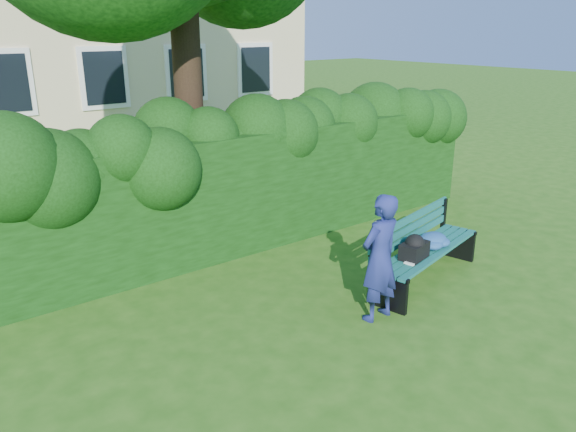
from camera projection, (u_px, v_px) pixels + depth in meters
ground at (317, 299)px, 7.14m from camera, size 80.00×80.00×0.00m
hedge at (223, 192)px, 8.49m from camera, size 10.00×1.00×1.80m
park_bench at (424, 246)px, 7.48m from camera, size 2.23×1.03×0.89m
man_reading at (380, 258)px, 6.43m from camera, size 0.58×0.40×1.53m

